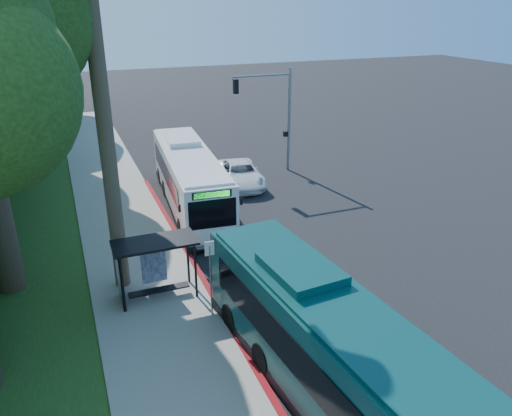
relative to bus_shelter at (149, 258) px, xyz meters
name	(u,v)px	position (x,y,z in m)	size (l,w,h in m)	color
ground	(286,239)	(7.26, 2.86, -1.81)	(140.00, 140.00, 0.00)	black
sidewalk	(139,264)	(-0.04, 2.86, -1.75)	(4.50, 70.00, 0.12)	gray
red_curb	(214,299)	(2.26, -1.14, -1.74)	(0.25, 30.00, 0.13)	maroon
grass_verge	(7,240)	(-5.74, 7.86, -1.78)	(8.00, 70.00, 0.06)	#234719
bus_shelter	(149,258)	(0.00, 0.00, 0.00)	(3.20, 1.51, 2.55)	black
stop_sign_pole	(210,269)	(1.86, -2.14, 0.28)	(0.35, 0.06, 3.17)	gray
traffic_signal_pole	(275,108)	(11.04, 12.86, 2.62)	(4.10, 0.30, 7.00)	gray
tree_2	(4,10)	(-4.64, 18.84, 8.67)	(8.82, 8.40, 15.12)	#382B1E
tree_4	(23,16)	(-4.14, 34.84, 7.92)	(8.40, 8.00, 14.14)	#382B1E
tree_5	(37,22)	(-3.16, 42.84, 7.16)	(7.35, 7.00, 12.86)	#382B1E
white_bus	(189,177)	(3.96, 8.88, -0.05)	(3.54, 12.23, 3.60)	silver
teal_bus	(335,353)	(3.86, -7.62, 0.01)	(3.71, 12.63, 3.71)	#0A3C3B
pickup	(240,174)	(7.88, 11.17, -1.07)	(2.45, 5.32, 1.48)	white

